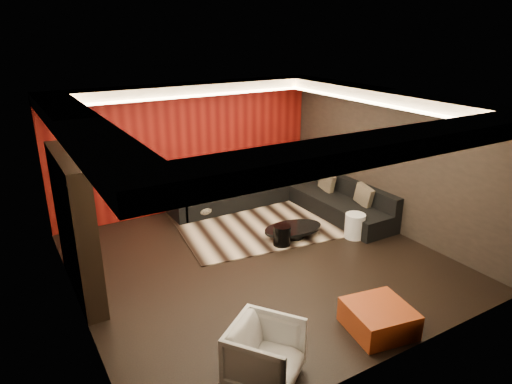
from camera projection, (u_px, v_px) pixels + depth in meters
floor at (259, 261)px, 8.08m from camera, size 6.00×6.00×0.02m
ceiling at (259, 101)px, 7.11m from camera, size 6.00×6.00×0.02m
wall_back at (188, 147)px, 10.02m from camera, size 6.00×0.02×2.80m
wall_left at (68, 224)px, 6.15m from camera, size 0.02×6.00×2.80m
wall_right at (389, 160)px, 9.04m from camera, size 0.02×6.00×2.80m
red_feature_wall at (189, 147)px, 9.99m from camera, size 5.98×0.05×2.78m
soffit_back at (191, 89)px, 9.33m from camera, size 6.00×0.60×0.22m
soffit_front at (387, 145)px, 4.97m from camera, size 6.00×0.60×0.22m
soffit_left at (79, 127)px, 5.85m from camera, size 0.60×4.80×0.22m
soffit_right at (384, 96)px, 8.45m from camera, size 0.60×4.80×0.22m
cove_back at (198, 96)px, 9.09m from camera, size 4.80×0.08×0.04m
cove_front at (364, 147)px, 5.28m from camera, size 4.80×0.08×0.04m
cove_left at (107, 131)px, 6.05m from camera, size 0.08×4.80×0.04m
cove_right at (370, 102)px, 8.31m from camera, size 0.08×4.80×0.04m
tv_surround at (75, 226)px, 6.81m from camera, size 0.30×2.00×2.20m
tv_screen at (83, 202)px, 6.77m from camera, size 0.04×1.30×0.80m
tv_shelf at (90, 247)px, 7.03m from camera, size 0.04×1.60×0.04m
rug at (270, 217)px, 9.88m from camera, size 4.35×3.48×0.02m
coffee_table at (293, 232)px, 8.92m from camera, size 1.31×1.31×0.20m
drum_stool at (282, 235)px, 8.55m from camera, size 0.43×0.43×0.39m
striped_pouf at (201, 207)px, 9.91m from camera, size 0.83×0.83×0.35m
white_side_table at (355, 226)px, 8.89m from camera, size 0.50×0.50×0.49m
orange_ottoman at (379, 318)px, 6.19m from camera, size 0.94×0.94×0.36m
armchair at (265, 354)px, 5.25m from camera, size 1.10×1.10×0.73m
sectional_sofa at (282, 197)px, 10.32m from camera, size 3.65×3.50×0.75m
throw_pillows at (282, 182)px, 10.22m from camera, size 3.20×2.75×0.50m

